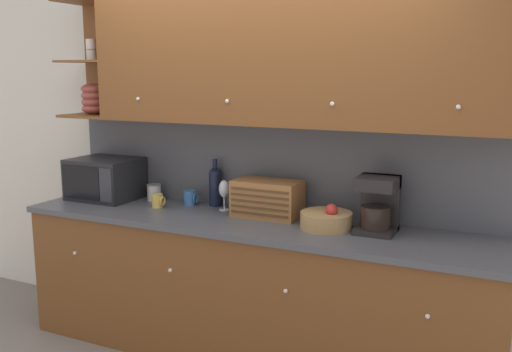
{
  "coord_description": "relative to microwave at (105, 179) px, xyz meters",
  "views": [
    {
      "loc": [
        1.6,
        -3.53,
        1.9
      ],
      "look_at": [
        0.0,
        -0.23,
        1.23
      ],
      "focal_mm": 40.0,
      "sensor_mm": 36.0,
      "label": 1
    }
  ],
  "objects": [
    {
      "name": "backsplash_panel",
      "position": [
        1.27,
        0.22,
        0.15
      ],
      "size": [
        3.18,
        0.01,
        0.61
      ],
      "color": "#4C4C51",
      "rests_on": "counter_unit"
    },
    {
      "name": "upper_cabinets",
      "position": [
        1.43,
        0.05,
        0.88
      ],
      "size": [
        3.18,
        0.38,
        0.85
      ],
      "color": "brown",
      "rests_on": "backsplash_panel"
    },
    {
      "name": "wall_back",
      "position": [
        1.27,
        0.25,
        0.2
      ],
      "size": [
        5.58,
        0.06,
        2.6
      ],
      "color": "silver",
      "rests_on": "ground_plane"
    },
    {
      "name": "ground_plane",
      "position": [
        1.27,
        0.22,
        -1.1
      ],
      "size": [
        24.0,
        24.0,
        0.0
      ],
      "primitive_type": "plane",
      "color": "slate"
    },
    {
      "name": "wine_bottle",
      "position": [
        0.86,
        0.16,
        0.0
      ],
      "size": [
        0.09,
        0.09,
        0.34
      ],
      "color": "black",
      "rests_on": "counter_unit"
    },
    {
      "name": "wine_glass",
      "position": [
        0.99,
        0.07,
        -0.01
      ],
      "size": [
        0.07,
        0.07,
        0.21
      ],
      "color": "silver",
      "rests_on": "counter_unit"
    },
    {
      "name": "coffee_maker",
      "position": [
        2.07,
        -0.01,
        0.02
      ],
      "size": [
        0.23,
        0.25,
        0.34
      ],
      "color": "black",
      "rests_on": "counter_unit"
    },
    {
      "name": "mug_blue_second",
      "position": [
        0.69,
        0.09,
        -0.1
      ],
      "size": [
        0.1,
        0.09,
        0.11
      ],
      "color": "#38669E",
      "rests_on": "counter_unit"
    },
    {
      "name": "bread_box",
      "position": [
        1.33,
        0.04,
        -0.03
      ],
      "size": [
        0.44,
        0.26,
        0.24
      ],
      "color": "#996033",
      "rests_on": "counter_unit"
    },
    {
      "name": "storage_canister",
      "position": [
        0.37,
        0.11,
        -0.09
      ],
      "size": [
        0.11,
        0.11,
        0.12
      ],
      "color": "silver",
      "rests_on": "counter_unit"
    },
    {
      "name": "fruit_basket",
      "position": [
        1.78,
        -0.07,
        -0.1
      ],
      "size": [
        0.32,
        0.32,
        0.16
      ],
      "color": "#A87F4C",
      "rests_on": "counter_unit"
    },
    {
      "name": "microwave",
      "position": [
        0.0,
        0.0,
        0.0
      ],
      "size": [
        0.49,
        0.41,
        0.31
      ],
      "color": "black",
      "rests_on": "counter_unit"
    },
    {
      "name": "mug",
      "position": [
        0.53,
        -0.07,
        -0.1
      ],
      "size": [
        0.09,
        0.08,
        0.1
      ],
      "color": "gold",
      "rests_on": "counter_unit"
    },
    {
      "name": "counter_unit",
      "position": [
        1.27,
        -0.1,
        -0.63
      ],
      "size": [
        3.2,
        0.68,
        0.95
      ],
      "color": "brown",
      "rests_on": "ground_plane"
    }
  ]
}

